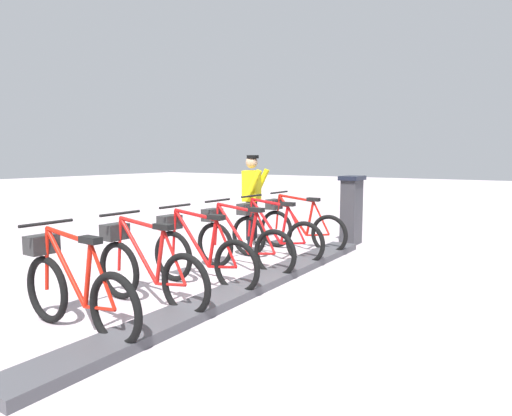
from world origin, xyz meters
The scene contains 10 objects.
ground_plane centered at (0.00, 0.00, 0.00)m, with size 60.00×60.00×0.00m, color #BEAEB6.
dock_rail_base centered at (0.00, 0.00, 0.05)m, with size 0.44×6.14×0.10m, color #47474C.
payment_kiosk centered at (0.05, -3.51, 0.67)m, with size 0.36×0.52×1.28m.
bike_docked_0 centered at (0.62, -2.47, 0.43)m, with size 1.72×0.54×1.02m.
bike_docked_1 centered at (0.62, -1.58, 0.43)m, with size 1.72×0.54×1.02m.
bike_docked_2 centered at (0.62, -0.69, 0.43)m, with size 1.72×0.54×1.02m.
bike_docked_3 centered at (0.62, 0.20, 0.43)m, with size 1.72×0.54×1.02m.
bike_docked_4 centered at (0.62, 1.09, 0.43)m, with size 1.72×0.54×1.02m.
bike_docked_5 centered at (0.62, 1.98, 0.43)m, with size 1.72×0.54×1.02m.
worker_near_rack centered at (1.57, -2.46, 0.91)m, with size 0.53×0.69×1.66m.
Camera 1 is at (-3.01, 4.47, 1.64)m, focal length 31.70 mm.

